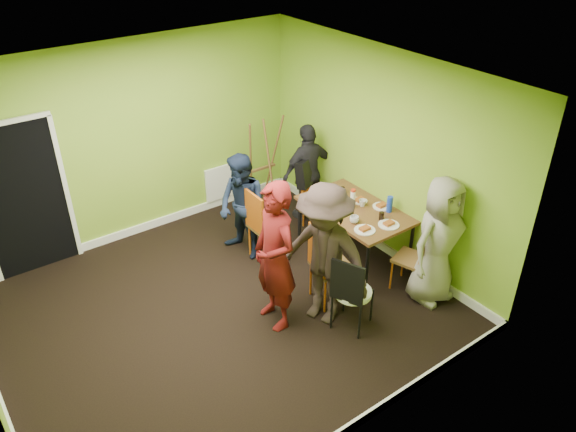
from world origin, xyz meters
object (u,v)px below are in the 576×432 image
at_px(orange_bottle, 339,203).
at_px(chair_front_end, 417,255).
at_px(blue_bottle, 390,204).
at_px(person_front_end, 438,241).
at_px(chair_left_far, 262,222).
at_px(person_left_near, 324,256).
at_px(chair_back_end, 309,178).
at_px(thermos, 353,200).
at_px(dining_table, 355,212).
at_px(chair_bentwood, 351,290).
at_px(chair_left_near, 326,261).
at_px(person_standing, 275,257).
at_px(person_back_end, 308,173).
at_px(easel, 264,166).
at_px(person_left_far, 242,207).

bearing_deg(orange_bottle, chair_front_end, -77.56).
bearing_deg(blue_bottle, person_front_end, -97.10).
distance_m(chair_left_far, person_left_near, 1.45).
distance_m(chair_back_end, blue_bottle, 1.42).
distance_m(chair_left_far, thermos, 1.23).
relative_size(dining_table, chair_bentwood, 1.51).
bearing_deg(chair_left_near, dining_table, 131.16).
height_order(orange_bottle, person_standing, person_standing).
relative_size(person_standing, person_back_end, 1.20).
xyz_separation_m(thermos, blue_bottle, (0.32, -0.36, -0.01)).
height_order(chair_back_end, blue_bottle, chair_back_end).
xyz_separation_m(easel, person_back_end, (0.41, -0.55, -0.01)).
distance_m(easel, person_left_near, 2.64).
bearing_deg(chair_back_end, blue_bottle, 74.53).
height_order(chair_left_far, person_standing, person_standing).
bearing_deg(easel, person_front_end, -81.31).
xyz_separation_m(blue_bottle, orange_bottle, (-0.44, 0.49, -0.07)).
relative_size(chair_bentwood, easel, 0.65).
bearing_deg(chair_left_near, blue_bottle, 111.08).
height_order(orange_bottle, person_left_near, person_left_near).
bearing_deg(person_left_far, thermos, 41.89).
xyz_separation_m(easel, orange_bottle, (0.13, -1.57, 0.03)).
distance_m(dining_table, person_back_end, 1.20).
distance_m(orange_bottle, person_front_end, 1.45).
bearing_deg(chair_bentwood, person_back_end, 128.80).
bearing_deg(thermos, dining_table, -77.87).
relative_size(dining_table, person_front_end, 0.91).
xyz_separation_m(orange_bottle, person_left_far, (-1.04, 0.75, -0.05)).
bearing_deg(orange_bottle, person_standing, -156.71).
xyz_separation_m(dining_table, person_front_end, (0.19, -1.24, 0.13)).
bearing_deg(chair_back_end, person_left_far, -18.03).
distance_m(chair_front_end, thermos, 1.13).
relative_size(chair_left_far, chair_bentwood, 1.04).
bearing_deg(person_standing, person_front_end, 70.12).
bearing_deg(thermos, chair_left_far, 148.44).
bearing_deg(person_back_end, chair_left_far, 25.67).
relative_size(dining_table, chair_left_near, 1.41).
height_order(chair_left_near, person_front_end, person_front_end).
bearing_deg(orange_bottle, person_left_far, 144.26).
distance_m(easel, person_standing, 2.60).
height_order(dining_table, person_standing, person_standing).
bearing_deg(thermos, person_front_end, -80.96).
distance_m(person_standing, person_left_far, 1.47).
xyz_separation_m(person_back_end, person_front_end, (0.05, -2.43, 0.07)).
bearing_deg(person_front_end, person_standing, 155.80).
relative_size(chair_left_near, chair_back_end, 1.03).
relative_size(chair_front_end, orange_bottle, 10.81).
distance_m(chair_left_near, person_front_end, 1.35).
relative_size(dining_table, person_left_near, 0.85).
bearing_deg(chair_left_far, person_left_far, -149.80).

